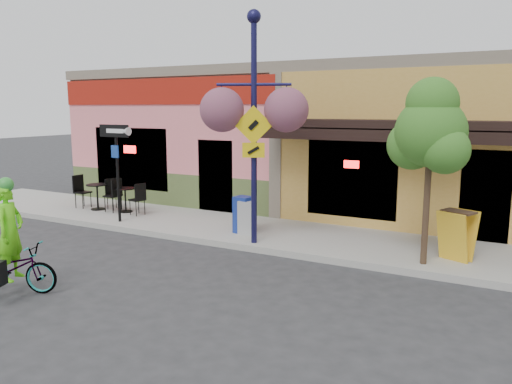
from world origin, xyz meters
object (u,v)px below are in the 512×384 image
(lamp_post, at_px, (254,130))
(one_way_sign, at_px, (118,174))
(bicycle, at_px, (11,268))
(street_tree, at_px, (428,172))
(building, at_px, (354,137))
(newspaper_box_blue, at_px, (243,215))
(cyclist_rider, at_px, (11,246))
(newspaper_box_grey, at_px, (247,217))

(lamp_post, xyz_separation_m, one_way_sign, (-4.31, 0.19, -1.28))
(bicycle, height_order, lamp_post, lamp_post)
(lamp_post, xyz_separation_m, street_tree, (3.76, 0.19, -0.74))
(building, relative_size, newspaper_box_blue, 19.72)
(lamp_post, bearing_deg, bicycle, -142.80)
(bicycle, height_order, cyclist_rider, cyclist_rider)
(one_way_sign, bearing_deg, bicycle, -67.77)
(building, distance_m, street_tree, 7.40)
(building, xyz_separation_m, street_tree, (3.49, -6.52, -0.24))
(lamp_post, relative_size, newspaper_box_grey, 6.22)
(newspaper_box_blue, bearing_deg, building, 90.21)
(building, xyz_separation_m, lamp_post, (-0.27, -6.72, 0.51))
(cyclist_rider, height_order, street_tree, street_tree)
(building, bearing_deg, one_way_sign, -125.07)
(cyclist_rider, distance_m, street_tree, 7.84)
(one_way_sign, relative_size, newspaper_box_grey, 3.17)
(building, bearing_deg, newspaper_box_blue, -98.86)
(lamp_post, height_order, street_tree, lamp_post)
(bicycle, xyz_separation_m, newspaper_box_grey, (1.95, 5.10, 0.13))
(lamp_post, height_order, newspaper_box_grey, lamp_post)
(lamp_post, bearing_deg, street_tree, -20.78)
(street_tree, bearing_deg, building, 118.14)
(bicycle, bearing_deg, street_tree, -75.49)
(newspaper_box_grey, relative_size, street_tree, 0.23)
(bicycle, bearing_deg, newspaper_box_grey, -43.17)
(newspaper_box_blue, distance_m, newspaper_box_grey, 0.15)
(bicycle, distance_m, one_way_sign, 5.10)
(building, distance_m, bicycle, 11.66)
(cyclist_rider, bearing_deg, street_tree, -75.27)
(lamp_post, distance_m, newspaper_box_grey, 2.34)
(one_way_sign, relative_size, newspaper_box_blue, 2.88)
(bicycle, bearing_deg, lamp_post, -51.30)
(cyclist_rider, height_order, newspaper_box_grey, cyclist_rider)
(one_way_sign, bearing_deg, newspaper_box_grey, 7.56)
(one_way_sign, xyz_separation_m, newspaper_box_blue, (3.64, 0.49, -0.87))
(cyclist_rider, distance_m, one_way_sign, 5.06)
(cyclist_rider, xyz_separation_m, one_way_sign, (-1.87, 4.65, 0.62))
(building, bearing_deg, bicycle, -103.86)
(one_way_sign, xyz_separation_m, newspaper_box_grey, (3.78, 0.44, -0.91))
(lamp_post, distance_m, one_way_sign, 4.50)
(bicycle, distance_m, newspaper_box_blue, 5.46)
(building, height_order, bicycle, building)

